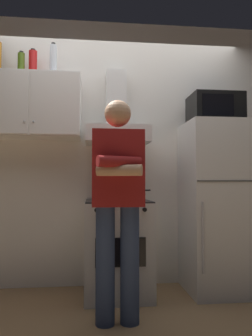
{
  "coord_description": "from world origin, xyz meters",
  "views": [
    {
      "loc": [
        -0.29,
        -2.72,
        1.02
      ],
      "look_at": [
        0.0,
        0.0,
        1.15
      ],
      "focal_mm": 34.4,
      "sensor_mm": 36.0,
      "label": 1
    }
  ],
  "objects_px": {
    "upper_cabinet": "(33,106)",
    "person_standing": "(118,199)",
    "cooking_pot": "(133,194)",
    "bottle_soda_red": "(33,64)",
    "microwave": "(215,109)",
    "refrigerator": "(217,206)",
    "stove_oven": "(118,247)",
    "bottle_vodka_clear": "(53,60)",
    "bottle_olive_oil": "(21,64)",
    "range_hood": "(117,124)"
  },
  "relations": [
    {
      "from": "cooking_pot",
      "to": "bottle_soda_red",
      "type": "bearing_deg",
      "value": 163.15
    },
    {
      "from": "refrigerator",
      "to": "bottle_olive_oil",
      "type": "xyz_separation_m",
      "value": [
        -1.87,
        0.14,
        1.36
      ]
    },
    {
      "from": "microwave",
      "to": "cooking_pot",
      "type": "relative_size",
      "value": 1.55
    },
    {
      "from": "bottle_vodka_clear",
      "to": "microwave",
      "type": "bearing_deg",
      "value": -3.91
    },
    {
      "from": "refrigerator",
      "to": "cooking_pot",
      "type": "bearing_deg",
      "value": -171.68
    },
    {
      "from": "bottle_olive_oil",
      "to": "stove_oven",
      "type": "bearing_deg",
      "value": -9.01
    },
    {
      "from": "microwave",
      "to": "bottle_soda_red",
      "type": "relative_size",
      "value": 1.77
    },
    {
      "from": "upper_cabinet",
      "to": "person_standing",
      "type": "height_order",
      "value": "upper_cabinet"
    },
    {
      "from": "upper_cabinet",
      "to": "bottle_soda_red",
      "type": "distance_m",
      "value": 0.43
    },
    {
      "from": "stove_oven",
      "to": "cooking_pot",
      "type": "relative_size",
      "value": 2.83
    },
    {
      "from": "refrigerator",
      "to": "upper_cabinet",
      "type": "bearing_deg",
      "value": 175.93
    },
    {
      "from": "range_hood",
      "to": "bottle_olive_oil",
      "type": "distance_m",
      "value": 1.08
    },
    {
      "from": "stove_oven",
      "to": "bottle_vodka_clear",
      "type": "height_order",
      "value": "bottle_vodka_clear"
    },
    {
      "from": "bottle_olive_oil",
      "to": "bottle_soda_red",
      "type": "bearing_deg",
      "value": 11.14
    },
    {
      "from": "person_standing",
      "to": "bottle_vodka_clear",
      "type": "distance_m",
      "value": 1.6
    },
    {
      "from": "microwave",
      "to": "bottle_soda_red",
      "type": "bearing_deg",
      "value": 175.22
    },
    {
      "from": "cooking_pot",
      "to": "bottle_soda_red",
      "type": "relative_size",
      "value": 1.14
    },
    {
      "from": "person_standing",
      "to": "bottle_soda_red",
      "type": "relative_size",
      "value": 6.06
    },
    {
      "from": "upper_cabinet",
      "to": "bottle_vodka_clear",
      "type": "relative_size",
      "value": 2.79
    },
    {
      "from": "stove_oven",
      "to": "refrigerator",
      "type": "xyz_separation_m",
      "value": [
        0.95,
        0.0,
        0.37
      ]
    },
    {
      "from": "stove_oven",
      "to": "person_standing",
      "type": "xyz_separation_m",
      "value": [
        -0.05,
        -0.61,
        0.47
      ]
    },
    {
      "from": "range_hood",
      "to": "bottle_soda_red",
      "type": "xyz_separation_m",
      "value": [
        -0.81,
        0.04,
        0.58
      ]
    },
    {
      "from": "upper_cabinet",
      "to": "bottle_olive_oil",
      "type": "height_order",
      "value": "bottle_olive_oil"
    },
    {
      "from": "person_standing",
      "to": "bottle_olive_oil",
      "type": "height_order",
      "value": "bottle_olive_oil"
    },
    {
      "from": "range_hood",
      "to": "refrigerator",
      "type": "distance_m",
      "value": 1.25
    },
    {
      "from": "upper_cabinet",
      "to": "person_standing",
      "type": "xyz_separation_m",
      "value": [
        0.75,
        -0.73,
        -0.85
      ]
    },
    {
      "from": "refrigerator",
      "to": "bottle_soda_red",
      "type": "distance_m",
      "value": 2.24
    },
    {
      "from": "upper_cabinet",
      "to": "bottle_vodka_clear",
      "type": "bearing_deg",
      "value": 0.23
    },
    {
      "from": "cooking_pot",
      "to": "person_standing",
      "type": "bearing_deg",
      "value": -110.3
    },
    {
      "from": "range_hood",
      "to": "bottle_vodka_clear",
      "type": "distance_m",
      "value": 0.86
    },
    {
      "from": "upper_cabinet",
      "to": "bottle_olive_oil",
      "type": "relative_size",
      "value": 3.83
    },
    {
      "from": "cooking_pot",
      "to": "bottle_soda_red",
      "type": "distance_m",
      "value": 1.6
    },
    {
      "from": "microwave",
      "to": "bottle_olive_oil",
      "type": "distance_m",
      "value": 1.92
    },
    {
      "from": "stove_oven",
      "to": "microwave",
      "type": "relative_size",
      "value": 1.82
    },
    {
      "from": "upper_cabinet",
      "to": "bottle_vodka_clear",
      "type": "xyz_separation_m",
      "value": [
        0.19,
        0.0,
        0.45
      ]
    },
    {
      "from": "range_hood",
      "to": "refrigerator",
      "type": "height_order",
      "value": "range_hood"
    },
    {
      "from": "range_hood",
      "to": "person_standing",
      "type": "bearing_deg",
      "value": -93.91
    },
    {
      "from": "bottle_olive_oil",
      "to": "bottle_vodka_clear",
      "type": "distance_m",
      "value": 0.31
    },
    {
      "from": "bottle_olive_oil",
      "to": "bottle_vodka_clear",
      "type": "bearing_deg",
      "value": -3.68
    },
    {
      "from": "person_standing",
      "to": "stove_oven",
      "type": "bearing_deg",
      "value": 85.28
    },
    {
      "from": "upper_cabinet",
      "to": "person_standing",
      "type": "relative_size",
      "value": 0.55
    },
    {
      "from": "upper_cabinet",
      "to": "refrigerator",
      "type": "bearing_deg",
      "value": -4.07
    },
    {
      "from": "stove_oven",
      "to": "microwave",
      "type": "xyz_separation_m",
      "value": [
        0.95,
        0.02,
        1.31
      ]
    },
    {
      "from": "refrigerator",
      "to": "person_standing",
      "type": "relative_size",
      "value": 0.98
    },
    {
      "from": "range_hood",
      "to": "cooking_pot",
      "type": "xyz_separation_m",
      "value": [
        0.13,
        -0.25,
        -0.67
      ]
    },
    {
      "from": "refrigerator",
      "to": "person_standing",
      "type": "distance_m",
      "value": 1.17
    },
    {
      "from": "upper_cabinet",
      "to": "microwave",
      "type": "xyz_separation_m",
      "value": [
        1.75,
        -0.11,
        -0.01
      ]
    },
    {
      "from": "person_standing",
      "to": "microwave",
      "type": "bearing_deg",
      "value": 32.0
    },
    {
      "from": "cooking_pot",
      "to": "stove_oven",
      "type": "bearing_deg",
      "value": 137.51
    },
    {
      "from": "refrigerator",
      "to": "bottle_olive_oil",
      "type": "relative_size",
      "value": 6.8
    }
  ]
}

